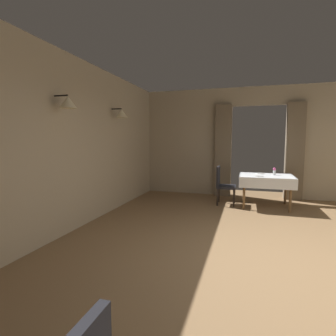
# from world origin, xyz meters

# --- Properties ---
(ground) EXTENTS (10.08, 10.08, 0.00)m
(ground) POSITION_xyz_m (0.00, 0.00, 0.00)
(ground) COLOR olive
(wall_left) EXTENTS (0.49, 8.40, 3.00)m
(wall_left) POSITION_xyz_m (-3.20, 0.00, 1.51)
(wall_left) COLOR tan
(wall_left) RESTS_ON ground
(wall_back) EXTENTS (6.40, 0.27, 3.00)m
(wall_back) POSITION_xyz_m (0.00, 4.18, 1.51)
(wall_back) COLOR tan
(wall_back) RESTS_ON ground
(dining_table_mid) EXTENTS (1.20, 1.01, 0.75)m
(dining_table_mid) POSITION_xyz_m (0.17, 3.06, 0.66)
(dining_table_mid) COLOR brown
(dining_table_mid) RESTS_ON ground
(chair_mid_left) EXTENTS (0.44, 0.44, 0.93)m
(chair_mid_left) POSITION_xyz_m (-0.82, 3.02, 0.52)
(chair_mid_left) COLOR black
(chair_mid_left) RESTS_ON ground
(flower_vase_mid) EXTENTS (0.07, 0.07, 0.18)m
(flower_vase_mid) POSITION_xyz_m (0.35, 3.13, 0.85)
(flower_vase_mid) COLOR silver
(flower_vase_mid) RESTS_ON dining_table_mid
(plate_mid_b) EXTENTS (0.20, 0.20, 0.01)m
(plate_mid_b) POSITION_xyz_m (0.00, 2.78, 0.76)
(plate_mid_b) COLOR white
(plate_mid_b) RESTS_ON dining_table_mid
(plate_mid_c) EXTENTS (0.19, 0.19, 0.01)m
(plate_mid_c) POSITION_xyz_m (0.05, 3.32, 0.76)
(plate_mid_c) COLOR white
(plate_mid_c) RESTS_ON dining_table_mid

